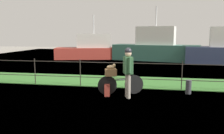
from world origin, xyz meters
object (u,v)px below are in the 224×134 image
Objects in this scene: backpack_on_paving at (107,90)px; moored_boat_far at (155,48)px; terrier_dog at (111,67)px; mooring_bollard at (188,87)px; bicycle_main at (120,84)px; moored_boat_near at (94,50)px; wooden_crate at (111,72)px; cyclist_person at (128,68)px.

backpack_on_paving is 11.38m from moored_boat_far.
terrier_dog reaches higher than mooring_bollard.
bicycle_main is 12.14m from moored_boat_near.
backpack_on_paving is (-0.12, -0.17, -0.80)m from terrier_dog.
moored_boat_far reaches higher than mooring_bollard.
wooden_crate is 2.83m from mooring_bollard.
bicycle_main is at bearing -71.13° from moored_boat_near.
wooden_crate is at bearing 140.11° from backpack_on_paving.
cyclist_person is 11.35m from moored_boat_far.
mooring_bollard is (2.81, 0.74, 0.05)m from backpack_on_paving.
mooring_bollard is 12.71m from moored_boat_near.
moored_boat_far is (1.10, 11.30, 0.00)m from cyclist_person.
mooring_bollard is (2.09, 0.84, -0.75)m from cyclist_person.
bicycle_main is at bearing 19.02° from wooden_crate.
moored_boat_far is at bearing 81.11° from wooden_crate.
mooring_bollard is 10.53m from moored_boat_far.
cyclist_person is 2.37m from mooring_bollard.
terrier_dog is at bearing -160.98° from bicycle_main.
bicycle_main is at bearing 129.31° from cyclist_person.
terrier_dog is 11.16m from moored_boat_far.
wooden_crate is at bearing -160.98° from bicycle_main.
moored_boat_far reaches higher than bicycle_main.
backpack_on_paving is 12.28m from moored_boat_near.
terrier_dog is 12.14m from moored_boat_near.
wooden_crate is 0.71m from cyclist_person.
terrier_dog reaches higher than backpack_on_paving.
cyclist_person is at bearing -158.08° from mooring_bollard.
bicycle_main is 4.07× the size of wooden_crate.
cyclist_person is (0.30, -0.37, 0.65)m from bicycle_main.
backpack_on_paving is 0.80× the size of mooring_bollard.
wooden_crate is at bearing 157.72° from cyclist_person.
moored_boat_near is (-3.62, 11.59, -0.20)m from terrier_dog.
cyclist_person is at bearing -50.69° from bicycle_main.
wooden_crate is 0.96× the size of backpack_on_paving.
terrier_dog reaches higher than bicycle_main.
backpack_on_paving is at bearing -121.08° from wooden_crate.
wooden_crate is at bearing -160.98° from terrier_dog.
moored_boat_near reaches higher than cyclist_person.
cyclist_person is 3.37× the size of mooring_bollard.
wooden_crate is 0.20m from terrier_dog.
cyclist_person is at bearing 73.54° from backpack_on_paving.
moored_boat_far is at bearing 161.94° from backpack_on_paving.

